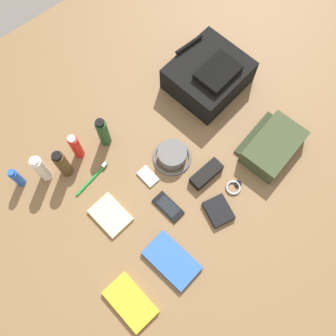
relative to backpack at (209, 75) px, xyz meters
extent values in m
cube|color=brown|center=(-0.40, -0.21, -0.08)|extent=(2.64, 2.02, 0.02)
cube|color=black|center=(0.00, 0.00, 0.00)|extent=(0.34, 0.32, 0.13)
cube|color=black|center=(0.00, -0.05, 0.08)|extent=(0.19, 0.15, 0.03)
cylinder|color=black|center=(0.00, 0.13, 0.07)|extent=(0.14, 0.02, 0.02)
cube|color=#384228|center=(-0.01, -0.41, -0.03)|extent=(0.28, 0.20, 0.08)
cube|color=#2C3520|center=(-0.01, -0.32, -0.06)|extent=(0.25, 0.10, 0.01)
cylinder|color=#5F5F5F|center=(-0.34, -0.17, -0.03)|extent=(0.12, 0.12, 0.05)
torus|color=#5F5F5F|center=(-0.34, -0.17, -0.06)|extent=(0.16, 0.16, 0.01)
cylinder|color=blue|center=(-0.88, 0.13, -0.01)|extent=(0.03, 0.03, 0.11)
cylinder|color=blue|center=(-0.88, 0.13, 0.05)|extent=(0.03, 0.03, 0.01)
cylinder|color=white|center=(-0.79, 0.09, 0.01)|extent=(0.05, 0.05, 0.16)
cylinder|color=white|center=(-0.79, 0.09, 0.10)|extent=(0.03, 0.03, 0.01)
cylinder|color=#473319|center=(-0.71, 0.05, 0.01)|extent=(0.05, 0.05, 0.16)
cylinder|color=black|center=(-0.71, 0.05, 0.10)|extent=(0.04, 0.04, 0.01)
cylinder|color=red|center=(-0.63, 0.08, 0.00)|extent=(0.04, 0.04, 0.14)
cylinder|color=silver|center=(-0.63, 0.08, 0.08)|extent=(0.03, 0.03, 0.01)
cylinder|color=#19471E|center=(-0.51, 0.06, 0.01)|extent=(0.05, 0.05, 0.16)
cylinder|color=black|center=(-0.51, 0.06, 0.10)|extent=(0.03, 0.03, 0.01)
cube|color=yellow|center=(-0.82, -0.51, -0.06)|extent=(0.12, 0.20, 0.02)
cube|color=white|center=(-0.82, -0.51, -0.06)|extent=(0.12, 0.19, 0.02)
cube|color=blue|center=(-0.61, -0.49, -0.06)|extent=(0.15, 0.22, 0.02)
cube|color=white|center=(-0.61, -0.49, -0.06)|extent=(0.14, 0.21, 0.02)
cube|color=black|center=(-0.49, -0.33, -0.06)|extent=(0.07, 0.13, 0.01)
cube|color=black|center=(-0.49, -0.33, -0.06)|extent=(0.06, 0.09, 0.00)
cube|color=#B7B7BC|center=(-0.47, -0.18, -0.06)|extent=(0.06, 0.09, 0.01)
cylinder|color=silver|center=(-0.47, -0.19, -0.06)|extent=(0.03, 0.03, 0.00)
torus|color=#99999E|center=(-0.24, -0.43, -0.06)|extent=(0.06, 0.06, 0.01)
cylinder|color=black|center=(-0.21, -0.43, -0.06)|extent=(0.03, 0.03, 0.01)
cylinder|color=#198C33|center=(-0.66, -0.04, -0.06)|extent=(0.18, 0.04, 0.01)
cube|color=white|center=(-0.58, -0.03, -0.05)|extent=(0.02, 0.02, 0.01)
cube|color=black|center=(-0.35, -0.46, -0.06)|extent=(0.11, 0.13, 0.02)
cube|color=beige|center=(-0.69, -0.21, -0.06)|extent=(0.12, 0.16, 0.02)
cube|color=black|center=(-0.29, -0.32, -0.05)|extent=(0.14, 0.06, 0.04)
camera|label=1|loc=(-0.74, -0.63, 1.43)|focal=41.71mm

